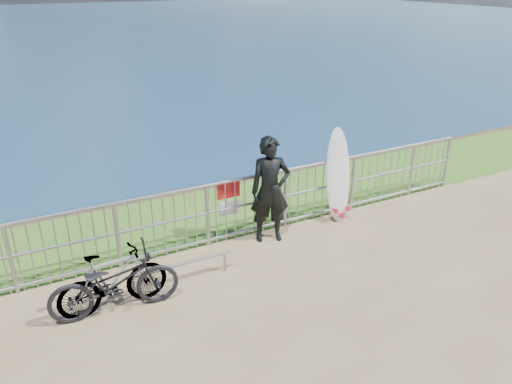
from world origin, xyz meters
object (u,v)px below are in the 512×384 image
bicycle_near (114,283)px  bicycle_far (113,280)px  surfer (270,190)px  surfboard (338,179)px

bicycle_near → bicycle_far: bearing=4.9°
surfer → bicycle_near: surfer is taller
surfer → surfboard: bearing=21.8°
surfer → bicycle_far: surfer is taller
surfboard → bicycle_far: (-4.34, -0.87, -0.35)m
surfer → surfboard: (1.50, 0.13, -0.12)m
surfboard → bicycle_near: size_ratio=1.00×
surfer → bicycle_far: (-2.84, -0.74, -0.47)m
surfboard → bicycle_far: 4.44m
surfer → surfboard: 1.51m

